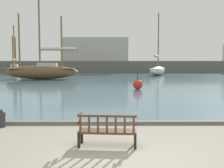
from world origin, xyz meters
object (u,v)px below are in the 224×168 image
at_px(sailboat_nearest_port, 158,70).
at_px(mooring_bollard, 1,117).
at_px(park_bench, 107,130).
at_px(sailboat_centre_channel, 15,69).
at_px(channel_buoy, 138,85).
at_px(sailboat_far_starboard, 42,71).

relative_size(sailboat_nearest_port, mooring_bollard, 15.64).
xyz_separation_m(park_bench, sailboat_nearest_port, (7.75, 37.45, 0.41)).
bearing_deg(sailboat_centre_channel, channel_buoy, -54.41).
relative_size(park_bench, sailboat_far_starboard, 0.16).
bearing_deg(sailboat_nearest_port, park_bench, -101.70).
bearing_deg(channel_buoy, park_bench, -98.86).
bearing_deg(channel_buoy, sailboat_far_starboard, 129.95).
bearing_deg(sailboat_far_starboard, sailboat_nearest_port, 31.83).
height_order(sailboat_centre_channel, channel_buoy, sailboat_centre_channel).
relative_size(sailboat_far_starboard, channel_buoy, 7.09).
relative_size(sailboat_far_starboard, mooring_bollard, 16.51).
bearing_deg(park_bench, mooring_bollard, 148.87).
relative_size(park_bench, mooring_bollard, 2.58).
height_order(park_bench, channel_buoy, channel_buoy).
xyz_separation_m(mooring_bollard, channel_buoy, (6.12, 12.39, 0.13)).
xyz_separation_m(park_bench, sailboat_far_starboard, (-8.38, 27.44, 0.69)).
xyz_separation_m(sailboat_nearest_port, mooring_bollard, (-11.58, -35.14, -0.53)).
height_order(park_bench, sailboat_centre_channel, sailboat_centre_channel).
relative_size(sailboat_nearest_port, sailboat_centre_channel, 1.18).
distance_m(sailboat_nearest_port, sailboat_centre_channel, 24.34).
relative_size(sailboat_far_starboard, sailboat_nearest_port, 1.06).
height_order(sailboat_centre_channel, mooring_bollard, sailboat_centre_channel).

